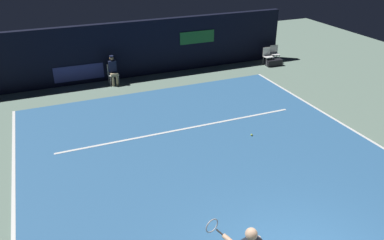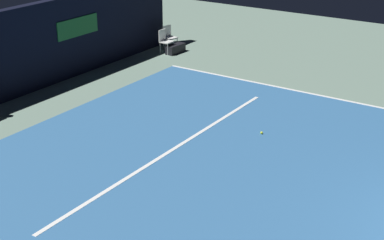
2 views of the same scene
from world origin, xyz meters
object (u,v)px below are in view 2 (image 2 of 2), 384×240
at_px(courtside_chair_far, 169,36).
at_px(tennis_ball, 262,133).
at_px(equipment_bag, 175,49).
at_px(courtside_chair_near, 165,40).

bearing_deg(courtside_chair_far, tennis_ball, -128.30).
height_order(tennis_ball, equipment_bag, equipment_bag).
bearing_deg(equipment_bag, tennis_ball, -126.01).
distance_m(courtside_chair_near, equipment_bag, 0.51).
height_order(courtside_chair_near, tennis_ball, courtside_chair_near).
relative_size(courtside_chair_near, tennis_ball, 12.94).
distance_m(courtside_chair_far, equipment_bag, 0.72).
relative_size(courtside_chair_near, courtside_chair_far, 1.00).
xyz_separation_m(tennis_ball, equipment_bag, (4.91, 6.12, 0.11)).
bearing_deg(courtside_chair_far, equipment_bag, -122.47).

